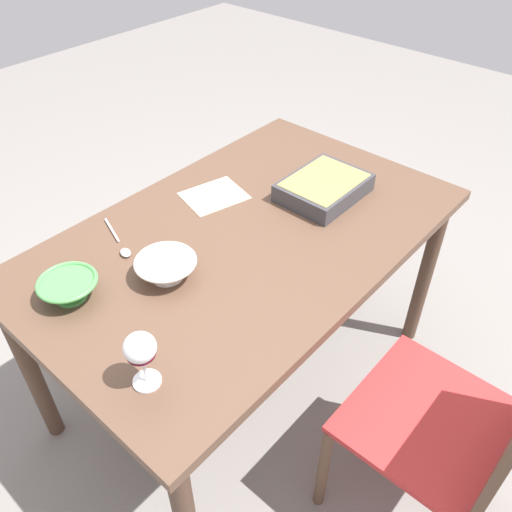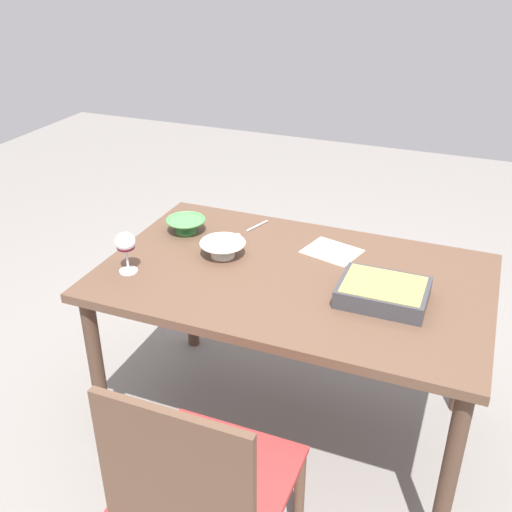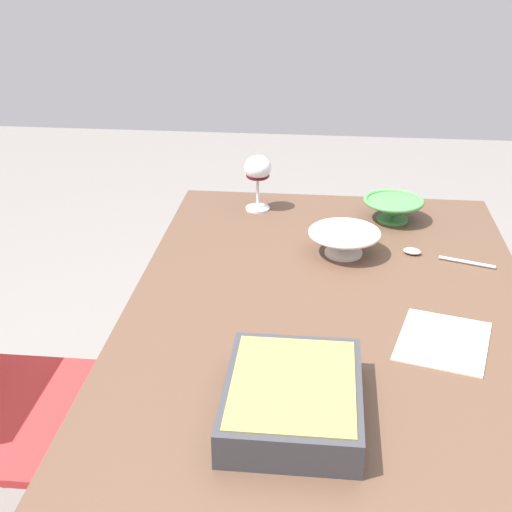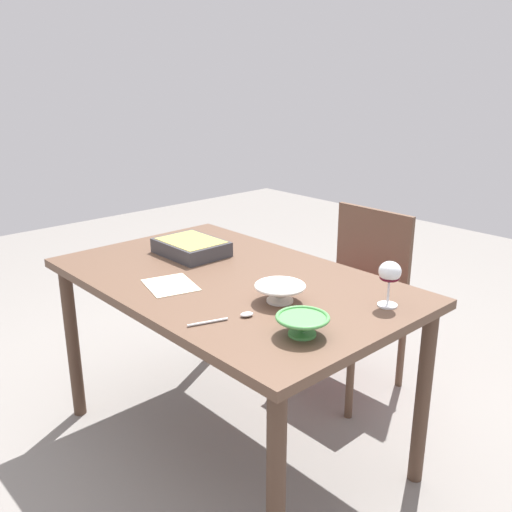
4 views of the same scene
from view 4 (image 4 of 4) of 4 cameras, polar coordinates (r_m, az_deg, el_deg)
name	(u,v)px [view 4 (image 4 of 4)]	position (r m, az deg, el deg)	size (l,w,h in m)	color
ground_plane	(233,442)	(2.53, -2.40, -18.55)	(8.00, 8.00, 0.00)	gray
dining_table	(230,297)	(2.19, -2.63, -4.26)	(1.42, 0.88, 0.76)	brown
chair	(356,290)	(2.81, 10.23, -3.49)	(0.46, 0.44, 0.88)	#B22D2D
wine_glass	(390,275)	(1.91, 13.55, -1.88)	(0.08, 0.08, 0.16)	white
casserole_dish	(191,246)	(2.44, -6.66, 0.99)	(0.30, 0.23, 0.06)	#38383D
mixing_bowl	(302,324)	(1.69, 4.78, -6.94)	(0.16, 0.16, 0.06)	#4C994C
small_bowl	(280,292)	(1.92, 2.48, -3.66)	(0.18, 0.18, 0.06)	white
serving_spoon	(235,317)	(1.80, -2.20, -6.24)	(0.09, 0.22, 0.01)	silver
napkin	(170,285)	(2.10, -8.77, -2.97)	(0.21, 0.17, 0.00)	beige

